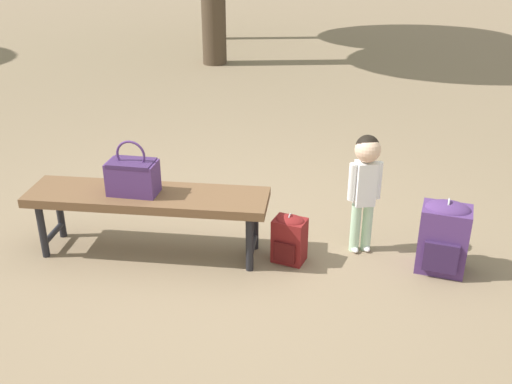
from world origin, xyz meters
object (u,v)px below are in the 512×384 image
at_px(backpack_large, 444,235).
at_px(backpack_small, 289,237).
at_px(child_standing, 365,176).
at_px(handbag, 133,176).
at_px(park_bench, 148,201).

height_order(backpack_large, backpack_small, backpack_large).
distance_m(child_standing, backpack_small, 0.64).
relative_size(handbag, backpack_small, 1.04).
relative_size(park_bench, backpack_small, 4.67).
bearing_deg(backpack_small, backpack_large, -15.09).
bearing_deg(backpack_small, child_standing, 7.17).
relative_size(park_bench, child_standing, 1.97).
xyz_separation_m(handbag, backpack_small, (1.00, -0.26, -0.40)).
xyz_separation_m(backpack_large, backpack_small, (-0.95, 0.26, -0.08)).
bearing_deg(backpack_large, park_bench, 164.78).
xyz_separation_m(handbag, backpack_large, (1.95, -0.52, -0.32)).
height_order(child_standing, backpack_large, child_standing).
xyz_separation_m(park_bench, backpack_small, (0.91, -0.25, -0.22)).
distance_m(handbag, backpack_large, 2.04).
height_order(park_bench, child_standing, child_standing).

